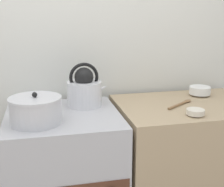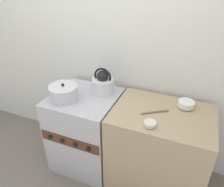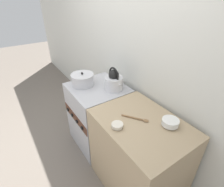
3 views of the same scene
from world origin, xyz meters
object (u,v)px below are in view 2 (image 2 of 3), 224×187
cooking_pot (64,93)px  small_ceramic_bowl (150,124)px  kettle (103,84)px  enamel_bowl (186,104)px  stove (86,130)px

cooking_pot → small_ceramic_bowl: size_ratio=2.74×
kettle → enamel_bowl: size_ratio=1.89×
kettle → cooking_pot: 0.39m
stove → cooking_pot: bearing=-142.2°
stove → enamel_bowl: size_ratio=6.01×
kettle → enamel_bowl: 0.81m
kettle → small_ceramic_bowl: 0.68m
kettle → stove: bearing=-136.6°
kettle → small_ceramic_bowl: (0.57, -0.35, -0.07)m
stove → small_ceramic_bowl: small_ceramic_bowl is taller
stove → small_ceramic_bowl: 0.88m
cooking_pot → kettle: bearing=40.8°
small_ceramic_bowl → cooking_pot: bearing=173.5°
cooking_pot → small_ceramic_bowl: bearing=-6.5°
stove → small_ceramic_bowl: size_ratio=8.58×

